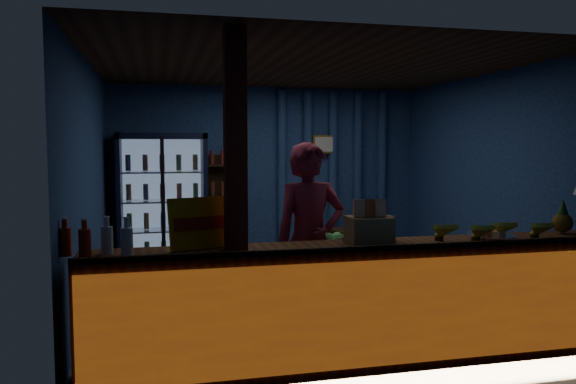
# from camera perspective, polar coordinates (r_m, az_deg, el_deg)

# --- Properties ---
(ground) EXTENTS (4.60, 4.60, 0.00)m
(ground) POSITION_cam_1_polar(r_m,az_deg,el_deg) (6.49, 1.79, -10.74)
(ground) COLOR #515154
(ground) RESTS_ON ground
(room_walls) EXTENTS (4.60, 4.60, 4.60)m
(room_walls) POSITION_cam_1_polar(r_m,az_deg,el_deg) (6.26, 1.83, 3.24)
(room_walls) COLOR navy
(room_walls) RESTS_ON ground
(counter) EXTENTS (4.40, 0.57, 0.99)m
(counter) POSITION_cam_1_polar(r_m,az_deg,el_deg) (4.61, 8.04, -11.10)
(counter) COLOR brown
(counter) RESTS_ON ground
(support_post) EXTENTS (0.16, 0.16, 2.60)m
(support_post) POSITION_cam_1_polar(r_m,az_deg,el_deg) (4.21, -5.34, -1.18)
(support_post) COLOR maroon
(support_post) RESTS_ON ground
(beverage_cooler) EXTENTS (1.20, 0.62, 1.90)m
(beverage_cooler) POSITION_cam_1_polar(r_m,az_deg,el_deg) (8.00, -12.60, -1.11)
(beverage_cooler) COLOR black
(beverage_cooler) RESTS_ON ground
(bottle_shelf) EXTENTS (0.50, 0.28, 1.60)m
(bottle_shelf) POSITION_cam_1_polar(r_m,az_deg,el_deg) (8.21, -6.65, -1.86)
(bottle_shelf) COLOR #362311
(bottle_shelf) RESTS_ON ground
(curtain_folds) EXTENTS (1.74, 0.14, 2.50)m
(curtain_folds) POSITION_cam_1_polar(r_m,az_deg,el_deg) (8.60, 4.58, 1.84)
(curtain_folds) COLOR navy
(curtain_folds) RESTS_ON room_walls
(framed_picture) EXTENTS (0.36, 0.04, 0.28)m
(framed_picture) POSITION_cam_1_polar(r_m,az_deg,el_deg) (8.51, 3.72, 4.85)
(framed_picture) COLOR gold
(framed_picture) RESTS_ON room_walls
(shopkeeper) EXTENTS (0.66, 0.45, 1.76)m
(shopkeeper) POSITION_cam_1_polar(r_m,az_deg,el_deg) (5.00, 2.25, -5.08)
(shopkeeper) COLOR maroon
(shopkeeper) RESTS_ON ground
(green_chair) EXTENTS (0.73, 0.74, 0.56)m
(green_chair) POSITION_cam_1_polar(r_m,az_deg,el_deg) (8.03, 5.27, -5.71)
(green_chair) COLOR #61C362
(green_chair) RESTS_ON ground
(side_table) EXTENTS (0.71, 0.60, 0.67)m
(side_table) POSITION_cam_1_polar(r_m,az_deg,el_deg) (8.05, 6.43, -5.66)
(side_table) COLOR #362311
(side_table) RESTS_ON ground
(yellow_sign) EXTENTS (0.50, 0.24, 0.39)m
(yellow_sign) POSITION_cam_1_polar(r_m,az_deg,el_deg) (4.31, -8.90, -3.14)
(yellow_sign) COLOR #FFAE0D
(yellow_sign) RESTS_ON counter
(soda_bottles) EXTENTS (0.51, 0.17, 0.28)m
(soda_bottles) POSITION_cam_1_polar(r_m,az_deg,el_deg) (4.23, -18.92, -4.64)
(soda_bottles) COLOR #B9290C
(soda_bottles) RESTS_ON counter
(snack_box_left) EXTENTS (0.35, 0.29, 0.36)m
(snack_box_left) POSITION_cam_1_polar(r_m,az_deg,el_deg) (4.52, 8.24, -3.65)
(snack_box_left) COLOR olive
(snack_box_left) RESTS_ON counter
(snack_box_centre) EXTENTS (0.38, 0.34, 0.34)m
(snack_box_centre) POSITION_cam_1_polar(r_m,az_deg,el_deg) (4.69, 8.38, -3.44)
(snack_box_centre) COLOR olive
(snack_box_centre) RESTS_ON counter
(pastry_tray) EXTENTS (0.42, 0.42, 0.07)m
(pastry_tray) POSITION_cam_1_polar(r_m,az_deg,el_deg) (5.10, 19.86, -4.10)
(pastry_tray) COLOR silver
(pastry_tray) RESTS_ON counter
(banana_bunches) EXTENTS (1.07, 0.30, 0.17)m
(banana_bunches) POSITION_cam_1_polar(r_m,az_deg,el_deg) (4.92, 19.86, -3.67)
(banana_bunches) COLOR gold
(banana_bunches) RESTS_ON counter
(pineapple) EXTENTS (0.18, 0.18, 0.30)m
(pineapple) POSITION_cam_1_polar(r_m,az_deg,el_deg) (5.55, 26.11, -2.54)
(pineapple) COLOR olive
(pineapple) RESTS_ON counter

